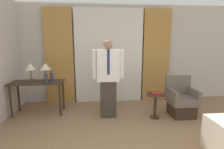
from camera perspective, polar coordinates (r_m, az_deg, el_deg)
wall_back at (r=5.00m, az=-1.12°, el=6.74°), size 10.00×0.06×2.70m
curtain_sheer_center at (r=4.87m, az=-1.01°, el=5.94°), size 1.87×0.06×2.58m
curtain_drape_left at (r=4.96m, az=-16.87°, el=5.57°), size 0.76×0.06×2.58m
curtain_drape_right at (r=5.16m, az=14.24°, el=5.87°), size 0.76×0.06×2.58m
desk at (r=4.44m, az=-23.11°, el=-3.73°), size 1.19×0.53×0.77m
table_lamp_left at (r=4.53m, az=-25.12°, el=2.09°), size 0.25×0.25×0.42m
table_lamp_right at (r=4.43m, az=-20.93°, el=2.21°), size 0.25×0.25×0.42m
bottle_near_edge at (r=4.18m, az=-20.68°, el=-1.16°), size 0.07×0.07×0.26m
bottle_by_lamp at (r=4.28m, az=-19.05°, el=-0.83°), size 0.07×0.07×0.26m
person at (r=3.83m, az=-1.29°, el=-0.70°), size 0.70×0.23×1.73m
armchair at (r=4.37m, az=21.62°, el=-8.05°), size 0.59×0.59×0.90m
side_table at (r=4.03m, az=13.95°, el=-8.59°), size 0.40×0.40×0.56m
book at (r=3.99m, az=14.19°, el=-5.85°), size 0.20×0.23×0.03m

